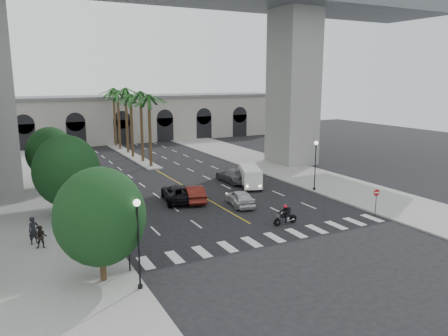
{
  "coord_description": "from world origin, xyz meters",
  "views": [
    {
      "loc": [
        -17.64,
        -27.31,
        11.78
      ],
      "look_at": [
        -0.39,
        6.0,
        3.99
      ],
      "focal_mm": 35.0,
      "sensor_mm": 36.0,
      "label": 1
    }
  ],
  "objects_px": {
    "car_c": "(178,193)",
    "car_d": "(233,175)",
    "lamp_post_left_near": "(138,237)",
    "pedestrian_a": "(34,231)",
    "lamp_post_left_far": "(76,168)",
    "lamp_post_right": "(315,161)",
    "car_a": "(240,198)",
    "cargo_van": "(250,176)",
    "do_not_enter_sign": "(376,197)",
    "motorcycle_rider": "(286,215)",
    "traffic_signal_far": "(113,216)",
    "car_e": "(106,179)",
    "car_b": "(194,193)",
    "pedestrian_b": "(41,237)",
    "traffic_signal_near": "(128,234)"
  },
  "relations": [
    {
      "from": "car_e",
      "to": "do_not_enter_sign",
      "type": "xyz_separation_m",
      "value": [
        18.18,
        -21.53,
        0.97
      ]
    },
    {
      "from": "cargo_van",
      "to": "do_not_enter_sign",
      "type": "height_order",
      "value": "do_not_enter_sign"
    },
    {
      "from": "car_e",
      "to": "do_not_enter_sign",
      "type": "distance_m",
      "value": 28.19
    },
    {
      "from": "pedestrian_b",
      "to": "do_not_enter_sign",
      "type": "height_order",
      "value": "do_not_enter_sign"
    },
    {
      "from": "car_c",
      "to": "car_e",
      "type": "bearing_deg",
      "value": -51.31
    },
    {
      "from": "car_b",
      "to": "do_not_enter_sign",
      "type": "distance_m",
      "value": 16.72
    },
    {
      "from": "lamp_post_left_near",
      "to": "car_c",
      "type": "distance_m",
      "value": 18.4
    },
    {
      "from": "car_c",
      "to": "car_d",
      "type": "height_order",
      "value": "car_d"
    },
    {
      "from": "car_d",
      "to": "pedestrian_b",
      "type": "relative_size",
      "value": 3.42
    },
    {
      "from": "pedestrian_a",
      "to": "do_not_enter_sign",
      "type": "xyz_separation_m",
      "value": [
        26.64,
        -6.34,
        0.64
      ]
    },
    {
      "from": "lamp_post_left_near",
      "to": "pedestrian_a",
      "type": "xyz_separation_m",
      "value": [
        -4.74,
        10.02,
        -2.08
      ]
    },
    {
      "from": "car_c",
      "to": "lamp_post_right",
      "type": "bearing_deg",
      "value": 178.29
    },
    {
      "from": "pedestrian_b",
      "to": "car_b",
      "type": "bearing_deg",
      "value": 38.85
    },
    {
      "from": "car_b",
      "to": "car_e",
      "type": "height_order",
      "value": "car_e"
    },
    {
      "from": "lamp_post_left_far",
      "to": "pedestrian_b",
      "type": "height_order",
      "value": "lamp_post_left_far"
    },
    {
      "from": "traffic_signal_near",
      "to": "traffic_signal_far",
      "type": "relative_size",
      "value": 1.0
    },
    {
      "from": "lamp_post_left_far",
      "to": "traffic_signal_far",
      "type": "xyz_separation_m",
      "value": [
        0.1,
        -14.5,
        -0.71
      ]
    },
    {
      "from": "lamp_post_right",
      "to": "car_c",
      "type": "xyz_separation_m",
      "value": [
        -14.21,
        3.09,
        -2.42
      ]
    },
    {
      "from": "lamp_post_right",
      "to": "lamp_post_left_near",
      "type": "bearing_deg",
      "value": -150.31
    },
    {
      "from": "car_b",
      "to": "car_d",
      "type": "distance_m",
      "value": 8.88
    },
    {
      "from": "lamp_post_left_near",
      "to": "pedestrian_a",
      "type": "height_order",
      "value": "lamp_post_left_near"
    },
    {
      "from": "car_b",
      "to": "car_e",
      "type": "distance_m",
      "value": 11.7
    },
    {
      "from": "motorcycle_rider",
      "to": "cargo_van",
      "type": "height_order",
      "value": "cargo_van"
    },
    {
      "from": "lamp_post_left_far",
      "to": "car_a",
      "type": "distance_m",
      "value": 16.19
    },
    {
      "from": "traffic_signal_far",
      "to": "motorcycle_rider",
      "type": "height_order",
      "value": "traffic_signal_far"
    },
    {
      "from": "lamp_post_left_far",
      "to": "do_not_enter_sign",
      "type": "relative_size",
      "value": 2.18
    },
    {
      "from": "do_not_enter_sign",
      "to": "motorcycle_rider",
      "type": "bearing_deg",
      "value": 173.59
    },
    {
      "from": "lamp_post_right",
      "to": "traffic_signal_far",
      "type": "height_order",
      "value": "lamp_post_right"
    },
    {
      "from": "pedestrian_a",
      "to": "car_a",
      "type": "bearing_deg",
      "value": -12.32
    },
    {
      "from": "lamp_post_left_far",
      "to": "car_a",
      "type": "relative_size",
      "value": 1.21
    },
    {
      "from": "lamp_post_right",
      "to": "car_a",
      "type": "relative_size",
      "value": 1.21
    },
    {
      "from": "car_b",
      "to": "lamp_post_left_near",
      "type": "bearing_deg",
      "value": 70.1
    },
    {
      "from": "motorcycle_rider",
      "to": "car_e",
      "type": "distance_m",
      "value": 22.11
    },
    {
      "from": "traffic_signal_near",
      "to": "pedestrian_a",
      "type": "height_order",
      "value": "traffic_signal_near"
    },
    {
      "from": "motorcycle_rider",
      "to": "car_a",
      "type": "xyz_separation_m",
      "value": [
        -0.72,
        6.34,
        -0.01
      ]
    },
    {
      "from": "car_d",
      "to": "do_not_enter_sign",
      "type": "distance_m",
      "value": 17.49
    },
    {
      "from": "lamp_post_left_far",
      "to": "pedestrian_a",
      "type": "relative_size",
      "value": 2.7
    },
    {
      "from": "traffic_signal_far",
      "to": "car_d",
      "type": "distance_m",
      "value": 22.07
    },
    {
      "from": "motorcycle_rider",
      "to": "do_not_enter_sign",
      "type": "bearing_deg",
      "value": -18.15
    },
    {
      "from": "car_b",
      "to": "pedestrian_a",
      "type": "height_order",
      "value": "pedestrian_a"
    },
    {
      "from": "lamp_post_right",
      "to": "do_not_enter_sign",
      "type": "xyz_separation_m",
      "value": [
        -0.9,
        -9.32,
        -1.44
      ]
    },
    {
      "from": "lamp_post_left_near",
      "to": "traffic_signal_near",
      "type": "relative_size",
      "value": 1.47
    },
    {
      "from": "motorcycle_rider",
      "to": "pedestrian_b",
      "type": "xyz_separation_m",
      "value": [
        -18.25,
        3.29,
        0.2
      ]
    },
    {
      "from": "pedestrian_b",
      "to": "car_d",
      "type": "bearing_deg",
      "value": 43.06
    },
    {
      "from": "car_d",
      "to": "pedestrian_a",
      "type": "xyz_separation_m",
      "value": [
        -21.84,
        -10.45,
        0.33
      ]
    },
    {
      "from": "car_c",
      "to": "car_d",
      "type": "distance_m",
      "value": 9.57
    },
    {
      "from": "lamp_post_left_far",
      "to": "lamp_post_right",
      "type": "distance_m",
      "value": 24.16
    },
    {
      "from": "lamp_post_right",
      "to": "car_a",
      "type": "distance_m",
      "value": 9.99
    },
    {
      "from": "lamp_post_left_far",
      "to": "cargo_van",
      "type": "distance_m",
      "value": 18.11
    },
    {
      "from": "lamp_post_left_far",
      "to": "car_c",
      "type": "distance_m",
      "value": 10.19
    }
  ]
}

